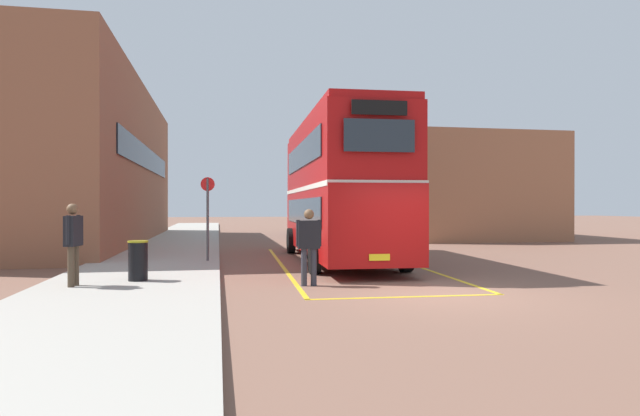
# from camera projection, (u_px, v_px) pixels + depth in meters

# --- Properties ---
(ground_plane) EXTENTS (135.60, 135.60, 0.00)m
(ground_plane) POSITION_uv_depth(u_px,v_px,m) (315.00, 245.00, 25.63)
(ground_plane) COLOR brown
(sidewalk_left) EXTENTS (4.00, 57.60, 0.14)m
(sidewalk_left) POSITION_uv_depth(u_px,v_px,m) (178.00, 242.00, 26.78)
(sidewalk_left) COLOR #A39E93
(sidewalk_left) RESTS_ON ground
(brick_building_left) EXTENTS (6.81, 22.80, 7.82)m
(brick_building_left) POSITION_uv_depth(u_px,v_px,m) (78.00, 166.00, 27.04)
(brick_building_left) COLOR brown
(brick_building_left) RESTS_ON ground
(depot_building_right) EXTENTS (8.36, 12.74, 5.82)m
(depot_building_right) POSITION_uv_depth(u_px,v_px,m) (449.00, 189.00, 33.69)
(depot_building_right) COLOR #9E6647
(depot_building_right) RESTS_ON ground
(double_decker_bus) EXTENTS (3.16, 10.74, 4.75)m
(double_decker_bus) POSITION_uv_depth(u_px,v_px,m) (339.00, 187.00, 18.39)
(double_decker_bus) COLOR black
(double_decker_bus) RESTS_ON ground
(single_deck_bus) EXTENTS (3.47, 9.17, 3.02)m
(single_deck_bus) POSITION_uv_depth(u_px,v_px,m) (323.00, 210.00, 34.35)
(single_deck_bus) COLOR black
(single_deck_bus) RESTS_ON ground
(pedestrian_boarding) EXTENTS (0.60, 0.25, 1.81)m
(pedestrian_boarding) POSITION_uv_depth(u_px,v_px,m) (309.00, 241.00, 12.69)
(pedestrian_boarding) COLOR #2D2D38
(pedestrian_boarding) RESTS_ON ground
(pedestrian_waiting_near) EXTENTS (0.30, 0.59, 1.79)m
(pedestrian_waiting_near) POSITION_uv_depth(u_px,v_px,m) (73.00, 238.00, 11.68)
(pedestrian_waiting_near) COLOR #473828
(pedestrian_waiting_near) RESTS_ON sidewalk_left
(litter_bin) EXTENTS (0.47, 0.47, 0.93)m
(litter_bin) POSITION_uv_depth(u_px,v_px,m) (138.00, 261.00, 12.58)
(litter_bin) COLOR black
(litter_bin) RESTS_ON sidewalk_left
(bus_stop_sign) EXTENTS (0.44, 0.08, 2.66)m
(bus_stop_sign) POSITION_uv_depth(u_px,v_px,m) (208.00, 210.00, 17.13)
(bus_stop_sign) COLOR #4C4C51
(bus_stop_sign) RESTS_ON sidewalk_left
(bay_marking_yellow) EXTENTS (4.69, 12.80, 0.01)m
(bay_marking_yellow) POSITION_uv_depth(u_px,v_px,m) (352.00, 267.00, 16.46)
(bay_marking_yellow) COLOR gold
(bay_marking_yellow) RESTS_ON ground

